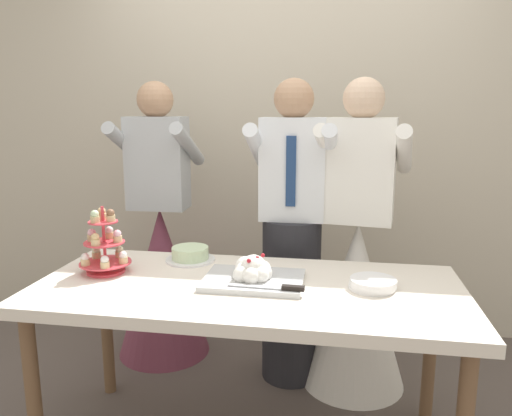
{
  "coord_description": "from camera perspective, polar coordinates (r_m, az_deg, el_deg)",
  "views": [
    {
      "loc": [
        0.36,
        -1.93,
        1.5
      ],
      "look_at": [
        0.01,
        0.15,
        1.07
      ],
      "focal_mm": 34.35,
      "sensor_mm": 36.0,
      "label": 1
    }
  ],
  "objects": [
    {
      "name": "dessert_table",
      "position": [
        2.12,
        -0.98,
        -10.77
      ],
      "size": [
        1.8,
        0.8,
        0.78
      ],
      "color": "silver",
      "rests_on": "ground_plane"
    },
    {
      "name": "person_groom",
      "position": [
        2.69,
        4.17,
        -4.86
      ],
      "size": [
        0.46,
        0.49,
        1.66
      ],
      "color": "#232328",
      "rests_on": "ground_plane"
    },
    {
      "name": "person_bride",
      "position": [
        2.72,
        11.58,
        -8.53
      ],
      "size": [
        0.56,
        0.56,
        1.66
      ],
      "color": "white",
      "rests_on": "ground_plane"
    },
    {
      "name": "cupcake_stand",
      "position": [
        2.31,
        -17.21,
        -4.43
      ],
      "size": [
        0.23,
        0.23,
        0.31
      ],
      "color": "#D83F4C",
      "rests_on": "dessert_table"
    },
    {
      "name": "main_cake_tray",
      "position": [
        2.09,
        -0.33,
        -7.72
      ],
      "size": [
        0.44,
        0.31,
        0.13
      ],
      "color": "silver",
      "rests_on": "dessert_table"
    },
    {
      "name": "plate_stack",
      "position": [
        2.09,
        13.43,
        -8.58
      ],
      "size": [
        0.19,
        0.19,
        0.04
      ],
      "color": "white",
      "rests_on": "dessert_table"
    },
    {
      "name": "round_cake",
      "position": [
        2.42,
        -7.66,
        -5.39
      ],
      "size": [
        0.24,
        0.24,
        0.07
      ],
      "color": "white",
      "rests_on": "dessert_table"
    },
    {
      "name": "person_guest",
      "position": [
        3.06,
        -10.94,
        -6.23
      ],
      "size": [
        0.56,
        0.56,
        1.66
      ],
      "color": "brown",
      "rests_on": "ground_plane"
    },
    {
      "name": "rear_wall",
      "position": [
        3.34,
        3.42,
        10.53
      ],
      "size": [
        5.2,
        0.1,
        2.9
      ],
      "primitive_type": "cube",
      "color": "beige",
      "rests_on": "ground_plane"
    }
  ]
}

